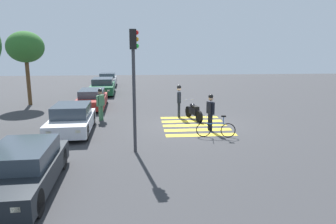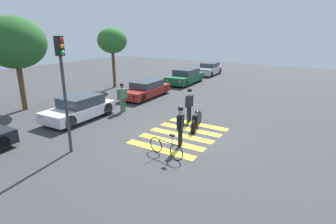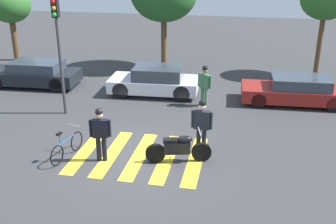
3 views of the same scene
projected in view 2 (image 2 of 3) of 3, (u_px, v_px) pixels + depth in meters
ground_plane at (181, 135)px, 12.40m from camera, size 60.00×60.00×0.00m
police_motorcycle at (196, 119)px, 13.24m from camera, size 2.00×0.79×1.02m
leaning_bicycle at (166, 148)px, 10.24m from camera, size 0.48×1.69×0.98m
officer_on_foot at (189, 103)px, 13.93m from camera, size 0.68×0.24×1.83m
officer_by_motorcycle at (180, 123)px, 10.98m from camera, size 0.65×0.30×1.75m
pedestrian_bystander at (122, 95)px, 15.79m from camera, size 0.59×0.39×1.74m
crosswalk_stripes at (181, 135)px, 12.40m from camera, size 4.05×3.23×0.01m
car_white_van at (80, 108)px, 14.52m from camera, size 4.04×1.96×1.29m
car_maroon_wagon at (146, 89)px, 19.49m from camera, size 4.44×1.93×1.18m
car_green_compact at (185, 77)px, 24.48m from camera, size 4.66×2.07×1.33m
car_silver_sedan at (209, 69)px, 29.40m from camera, size 4.11×1.89×1.31m
traffic_light_pole at (63, 78)px, 9.88m from camera, size 0.26×0.34×4.49m
street_tree_mid at (15, 43)px, 15.36m from camera, size 3.50×3.50×5.50m
street_tree_far at (112, 41)px, 21.93m from camera, size 2.42×2.42×4.93m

